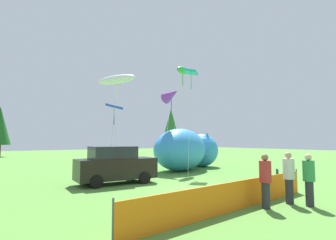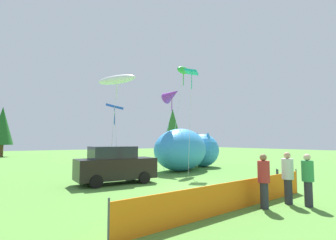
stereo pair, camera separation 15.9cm
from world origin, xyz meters
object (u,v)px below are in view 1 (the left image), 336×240
at_px(spectator_in_yellow_shirt, 289,175).
at_px(spectator_in_blue_shirt, 309,177).
at_px(inflatable_cat, 187,151).
at_px(kite_white_ghost, 117,80).
at_px(folding_chair, 280,176).
at_px(kite_green_fish, 183,71).
at_px(spectator_in_green_shirt, 265,178).
at_px(kite_teal_diamond, 191,74).
at_px(kite_blue_box, 114,107).
at_px(kite_purple_delta, 171,95).
at_px(parked_car, 115,165).

xyz_separation_m(spectator_in_yellow_shirt, spectator_in_blue_shirt, (0.22, -0.63, -0.02)).
height_order(inflatable_cat, kite_white_ghost, kite_white_ghost).
distance_m(folding_chair, kite_white_ghost, 11.74).
bearing_deg(kite_green_fish, spectator_in_green_shirt, -114.77).
bearing_deg(spectator_in_green_shirt, kite_teal_diamond, 64.60).
height_order(inflatable_cat, kite_blue_box, kite_blue_box).
relative_size(kite_blue_box, kite_green_fish, 0.57).
bearing_deg(kite_purple_delta, kite_teal_diamond, -67.76).
bearing_deg(spectator_in_blue_shirt, kite_purple_delta, 79.27).
bearing_deg(inflatable_cat, spectator_in_blue_shirt, -131.29).
bearing_deg(folding_chair, kite_green_fish, 132.39).
distance_m(parked_car, spectator_in_blue_shirt, 9.30).
bearing_deg(inflatable_cat, spectator_in_green_shirt, -139.17).
height_order(spectator_in_yellow_shirt, kite_white_ghost, kite_white_ghost).
distance_m(spectator_in_yellow_shirt, spectator_in_blue_shirt, 0.67).
bearing_deg(kite_green_fish, kite_white_ghost, -174.89).
height_order(spectator_in_yellow_shirt, kite_purple_delta, kite_purple_delta).
xyz_separation_m(spectator_in_blue_shirt, kite_purple_delta, (2.20, 11.61, 4.91)).
height_order(folding_chair, kite_green_fish, kite_green_fish).
bearing_deg(inflatable_cat, kite_teal_diamond, -142.06).
distance_m(folding_chair, kite_teal_diamond, 9.66).
relative_size(inflatable_cat, spectator_in_blue_shirt, 4.48).
height_order(kite_white_ghost, kite_purple_delta, kite_white_ghost).
relative_size(inflatable_cat, kite_blue_box, 1.67).
distance_m(folding_chair, spectator_in_green_shirt, 5.45).
bearing_deg(spectator_in_yellow_shirt, spectator_in_blue_shirt, -70.94).
xyz_separation_m(folding_chair, spectator_in_blue_shirt, (-3.28, -3.22, 0.53)).
xyz_separation_m(kite_white_ghost, kite_teal_diamond, (5.28, -1.56, 0.87)).
bearing_deg(kite_green_fish, spectator_in_blue_shirt, -107.09).
distance_m(kite_blue_box, kite_green_fish, 6.91).
bearing_deg(spectator_in_green_shirt, kite_blue_box, 93.36).
relative_size(folding_chair, kite_purple_delta, 0.13).
relative_size(kite_teal_diamond, kite_green_fish, 0.88).
relative_size(parked_car, kite_blue_box, 0.86).
bearing_deg(kite_white_ghost, spectator_in_blue_shirt, -78.19).
bearing_deg(spectator_in_blue_shirt, spectator_in_yellow_shirt, 109.06).
bearing_deg(folding_chair, spectator_in_blue_shirt, -90.34).
xyz_separation_m(parked_car, kite_blue_box, (1.52, 3.88, 3.69)).
distance_m(parked_car, folding_chair, 8.81).
relative_size(spectator_in_blue_shirt, kite_teal_diamond, 0.24).
bearing_deg(kite_blue_box, kite_purple_delta, -9.98).
distance_m(inflatable_cat, spectator_in_yellow_shirt, 11.83).
height_order(kite_blue_box, kite_green_fish, kite_green_fish).
distance_m(spectator_in_yellow_shirt, kite_teal_diamond, 11.70).
bearing_deg(folding_chair, kite_white_ghost, 169.57).
xyz_separation_m(spectator_in_blue_shirt, kite_blue_box, (-2.22, 12.39, 3.67)).
height_order(spectator_in_green_shirt, kite_blue_box, kite_blue_box).
bearing_deg(inflatable_cat, kite_white_ghost, 158.52).
bearing_deg(kite_white_ghost, spectator_in_green_shirt, -85.35).
bearing_deg(kite_purple_delta, kite_white_ghost, -179.16).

